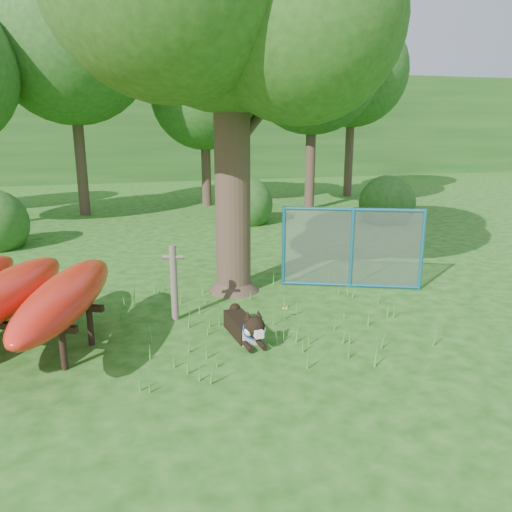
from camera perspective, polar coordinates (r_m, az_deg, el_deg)
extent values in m
plane|color=#195010|center=(7.22, 1.05, -10.17)|extent=(80.00, 80.00, 0.00)
cylinder|color=#3C2B21|center=(9.02, -2.73, 11.37)|extent=(0.83, 0.83, 5.03)
cone|color=#3C2B21|center=(9.43, -2.56, -2.49)|extent=(1.24, 1.24, 0.50)
sphere|color=#224F16|center=(10.52, 2.15, 25.61)|extent=(3.62, 3.62, 3.62)
sphere|color=#224F16|center=(8.50, 5.22, 25.42)|extent=(3.22, 3.22, 3.22)
cylinder|color=#3C2B21|center=(9.36, 0.41, 15.82)|extent=(1.20, 1.06, 1.07)
cylinder|color=#3C2B21|center=(8.93, -6.40, 18.37)|extent=(1.19, 0.35, 1.03)
cylinder|color=brown|center=(8.01, -9.36, -3.07)|extent=(0.14, 0.14, 1.23)
cylinder|color=brown|center=(7.90, -9.48, -0.12)|extent=(0.34, 0.14, 0.07)
cylinder|color=black|center=(6.90, -21.17, -9.99)|extent=(0.11, 0.11, 0.54)
cylinder|color=black|center=(7.50, -18.39, -7.72)|extent=(0.11, 0.11, 0.54)
ellipsoid|color=red|center=(7.49, -26.67, -3.80)|extent=(1.60, 3.30, 0.52)
ellipsoid|color=red|center=(7.04, -20.91, -4.29)|extent=(1.50, 3.31, 0.52)
cube|color=black|center=(7.51, -1.71, -8.01)|extent=(0.38, 0.82, 0.27)
cube|color=white|center=(7.22, -0.78, -9.06)|extent=(0.26, 0.18, 0.25)
sphere|color=black|center=(6.96, -0.17, -8.06)|extent=(0.29, 0.29, 0.29)
cube|color=white|center=(6.87, 0.25, -8.82)|extent=(0.13, 0.17, 0.10)
sphere|color=white|center=(6.93, -0.81, -8.58)|extent=(0.14, 0.14, 0.14)
sphere|color=white|center=(6.99, 0.59, -8.37)|extent=(0.14, 0.14, 0.14)
cone|color=black|center=(6.92, -0.93, -6.81)|extent=(0.11, 0.13, 0.14)
cone|color=black|center=(6.97, 0.30, -6.64)|extent=(0.13, 0.15, 0.14)
cylinder|color=black|center=(7.07, -1.05, -10.19)|extent=(0.12, 0.35, 0.08)
cylinder|color=black|center=(7.14, 0.50, -9.94)|extent=(0.12, 0.35, 0.08)
sphere|color=black|center=(7.86, -2.41, -6.06)|extent=(0.18, 0.18, 0.18)
torus|color=#173AAC|center=(7.07, -0.45, -8.31)|extent=(0.29, 0.11, 0.28)
cylinder|color=teal|center=(9.63, 3.17, 1.12)|extent=(0.09, 0.09, 1.55)
cylinder|color=teal|center=(9.64, 10.88, 0.88)|extent=(0.09, 0.09, 1.55)
cylinder|color=teal|center=(9.82, 18.45, 0.63)|extent=(0.09, 0.09, 1.55)
cylinder|color=teal|center=(9.49, 11.10, 5.24)|extent=(2.42, 1.05, 0.06)
cylinder|color=teal|center=(9.83, 10.68, -3.28)|extent=(2.42, 1.05, 0.06)
plane|color=gray|center=(9.64, 10.88, 0.88)|extent=(2.39, 0.99, 2.59)
cylinder|color=#45902F|center=(8.10, 3.31, -6.62)|extent=(0.02, 0.02, 0.18)
sphere|color=yellow|center=(8.07, 3.32, -6.01)|extent=(0.03, 0.03, 0.03)
sphere|color=yellow|center=(8.09, 3.55, -5.89)|extent=(0.03, 0.03, 0.03)
sphere|color=yellow|center=(8.09, 3.09, -6.01)|extent=(0.03, 0.03, 0.03)
sphere|color=yellow|center=(8.05, 3.49, -6.07)|extent=(0.03, 0.03, 0.03)
sphere|color=yellow|center=(8.05, 3.22, -6.00)|extent=(0.03, 0.03, 0.03)
cylinder|color=#3C2B21|center=(18.31, -19.59, 12.58)|extent=(0.36, 0.36, 5.25)
sphere|color=#20501A|center=(18.49, -20.44, 21.88)|extent=(5.20, 5.20, 5.20)
cylinder|color=#3C2B21|center=(19.60, -5.75, 11.37)|extent=(0.36, 0.36, 3.85)
sphere|color=#20501A|center=(19.60, -5.92, 17.80)|extent=(4.00, 4.00, 4.00)
cylinder|color=#3C2B21|center=(18.60, 6.27, 12.58)|extent=(0.36, 0.36, 4.76)
sphere|color=#20501A|center=(18.71, 6.52, 20.93)|extent=(4.80, 4.80, 4.80)
cylinder|color=#3C2B21|center=(22.56, 10.66, 12.95)|extent=(0.36, 0.36, 4.90)
sphere|color=#20501A|center=(22.66, 11.01, 20.04)|extent=(4.60, 4.60, 4.60)
sphere|color=#20501A|center=(16.83, 14.61, 3.82)|extent=(1.80, 1.80, 1.80)
sphere|color=#20501A|center=(16.05, -1.31, 3.78)|extent=(1.80, 1.80, 1.80)
cube|color=#20501A|center=(34.32, -12.87, 14.27)|extent=(80.00, 12.00, 6.00)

